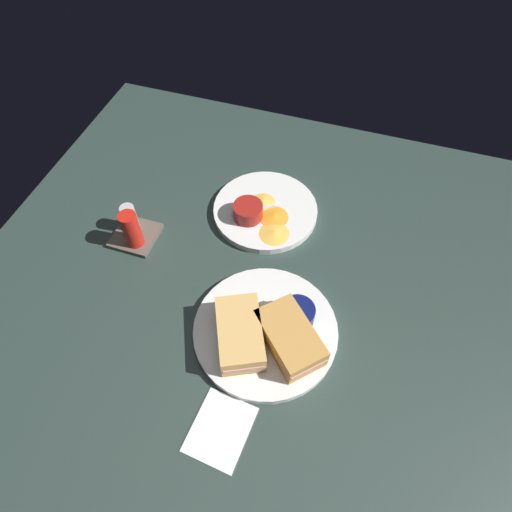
{
  "coord_description": "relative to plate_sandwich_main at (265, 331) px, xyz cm",
  "views": [
    {
      "loc": [
        -41.34,
        -16.11,
        73.42
      ],
      "look_at": [
        6.11,
        -0.71,
        3.0
      ],
      "focal_mm": 30.43,
      "sensor_mm": 36.0,
      "label": 1
    }
  ],
  "objects": [
    {
      "name": "ground_plane",
      "position": [
        7.8,
        7.04,
        -2.3
      ],
      "size": [
        110.0,
        110.0,
        3.0
      ],
      "primitive_type": "cube",
      "color": "#283833"
    },
    {
      "name": "plate_sandwich_main",
      "position": [
        0.0,
        0.0,
        0.0
      ],
      "size": [
        26.4,
        26.4,
        1.6
      ],
      "primitive_type": "cylinder",
      "color": "silver",
      "rests_on": "ground_plane"
    },
    {
      "name": "sandwich_half_near",
      "position": [
        -3.44,
        3.65,
        3.2
      ],
      "size": [
        15.0,
        12.43,
        4.8
      ],
      "color": "tan",
      "rests_on": "plate_sandwich_main"
    },
    {
      "name": "sandwich_half_far",
      "position": [
        -1.44,
        -4.8,
        3.2
      ],
      "size": [
        14.54,
        14.59,
        4.8
      ],
      "color": "#C68C42",
      "rests_on": "plate_sandwich_main"
    },
    {
      "name": "ramekin_dark_sauce",
      "position": [
        3.35,
        -4.91,
        3.07
      ],
      "size": [
        6.22,
        6.22,
        4.23
      ],
      "color": "#0C144C",
      "rests_on": "plate_sandwich_main"
    },
    {
      "name": "spoon_by_dark_ramekin",
      "position": [
        1.21,
        -0.2,
        1.16
      ],
      "size": [
        5.45,
        9.59,
        0.8
      ],
      "color": "silver",
      "rests_on": "plate_sandwich_main"
    },
    {
      "name": "plate_chips_companion",
      "position": [
        27.82,
        8.66,
        0.0
      ],
      "size": [
        22.99,
        22.99,
        1.6
      ],
      "primitive_type": "cylinder",
      "color": "silver",
      "rests_on": "ground_plane"
    },
    {
      "name": "ramekin_light_gravy",
      "position": [
        24.37,
        11.54,
        2.66
      ],
      "size": [
        6.37,
        6.37,
        3.44
      ],
      "color": "maroon",
      "rests_on": "plate_chips_companion"
    },
    {
      "name": "spoon_by_gravy_ramekin",
      "position": [
        24.98,
        12.64,
        1.16
      ],
      "size": [
        6.94,
        8.89,
        0.8
      ],
      "color": "silver",
      "rests_on": "plate_chips_companion"
    },
    {
      "name": "plantain_chip_scatter",
      "position": [
        25.19,
        6.62,
        1.1
      ],
      "size": [
        15.57,
        12.7,
        0.6
      ],
      "color": "gold",
      "rests_on": "plate_chips_companion"
    },
    {
      "name": "condiment_caddy",
      "position": [
        12.3,
        32.75,
        2.61
      ],
      "size": [
        9.0,
        9.0,
        9.5
      ],
      "color": "brown",
      "rests_on": "ground_plane"
    },
    {
      "name": "paper_napkin_folded",
      "position": [
        -18.59,
        1.84,
        -0.6
      ],
      "size": [
        11.76,
        9.95,
        0.4
      ],
      "primitive_type": "cube",
      "rotation": [
        0.0,
        0.0,
        -0.09
      ],
      "color": "white",
      "rests_on": "ground_plane"
    }
  ]
}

